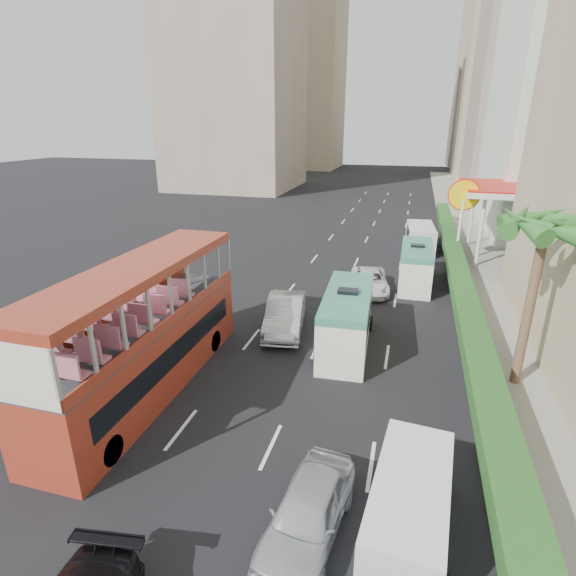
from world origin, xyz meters
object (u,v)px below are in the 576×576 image
(minibus_far, at_px, (416,266))
(shell_station, at_px, (505,223))
(panel_van_near, at_px, (409,508))
(car_silver_lane_a, at_px, (285,329))
(double_decker_bus, at_px, (144,329))
(van_asset, at_px, (369,291))
(car_silver_lane_b, at_px, (307,533))
(minibus_near, at_px, (347,320))
(palm_tree, at_px, (529,307))
(panel_van_far, at_px, (420,238))

(minibus_far, height_order, shell_station, shell_station)
(shell_station, bearing_deg, panel_van_near, -102.64)
(shell_station, bearing_deg, car_silver_lane_a, -126.83)
(double_decker_bus, bearing_deg, van_asset, 61.51)
(minibus_far, bearing_deg, car_silver_lane_b, -97.01)
(minibus_near, distance_m, palm_tree, 7.40)
(car_silver_lane_a, bearing_deg, double_decker_bus, -129.23)
(car_silver_lane_b, relative_size, palm_tree, 0.65)
(panel_van_near, distance_m, shell_station, 27.97)
(panel_van_near, bearing_deg, van_asset, 104.39)
(car_silver_lane_b, height_order, shell_station, shell_station)
(double_decker_bus, relative_size, minibus_far, 1.95)
(panel_van_far, xyz_separation_m, shell_station, (5.91, -0.84, 1.75))
(van_asset, bearing_deg, shell_station, 38.34)
(panel_van_near, relative_size, panel_van_far, 0.88)
(car_silver_lane_a, bearing_deg, panel_van_near, -69.74)
(palm_tree, xyz_separation_m, shell_station, (2.20, 19.00, -0.63))
(van_asset, xyz_separation_m, minibus_far, (2.65, 1.95, 1.25))
(car_silver_lane_a, xyz_separation_m, car_silver_lane_b, (3.83, -11.33, 0.00))
(minibus_far, height_order, palm_tree, palm_tree)
(car_silver_lane_a, bearing_deg, panel_van_far, 59.65)
(double_decker_bus, bearing_deg, shell_station, 55.18)
(car_silver_lane_a, relative_size, panel_van_near, 1.14)
(minibus_near, height_order, panel_van_near, minibus_near)
(minibus_far, distance_m, shell_station, 10.12)
(car_silver_lane_b, relative_size, panel_van_near, 0.94)
(double_decker_bus, distance_m, minibus_near, 8.88)
(car_silver_lane_b, height_order, minibus_near, minibus_near)
(panel_van_far, distance_m, palm_tree, 20.32)
(minibus_near, distance_m, shell_station, 19.78)
(double_decker_bus, height_order, minibus_near, double_decker_bus)
(car_silver_lane_b, distance_m, minibus_near, 10.45)
(panel_van_near, bearing_deg, car_silver_lane_a, 125.65)
(palm_tree, relative_size, shell_station, 0.80)
(minibus_far, height_order, panel_van_far, minibus_far)
(double_decker_bus, relative_size, car_silver_lane_b, 2.66)
(panel_van_near, bearing_deg, panel_van_far, 95.04)
(double_decker_bus, distance_m, minibus_far, 18.08)
(double_decker_bus, distance_m, panel_van_far, 25.93)
(palm_tree, bearing_deg, minibus_far, 109.73)
(double_decker_bus, bearing_deg, panel_van_far, 67.05)
(car_silver_lane_a, xyz_separation_m, palm_tree, (10.15, -2.50, 3.38))
(double_decker_bus, bearing_deg, minibus_near, 38.81)
(minibus_near, bearing_deg, panel_van_near, -75.72)
(car_silver_lane_a, height_order, minibus_near, minibus_near)
(car_silver_lane_a, distance_m, minibus_far, 10.68)
(panel_van_far, xyz_separation_m, palm_tree, (3.71, -19.84, 2.38))
(car_silver_lane_a, xyz_separation_m, shell_station, (12.35, 16.50, 2.75))
(double_decker_bus, height_order, palm_tree, palm_tree)
(double_decker_bus, xyz_separation_m, shell_station, (16.00, 23.00, 0.22))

